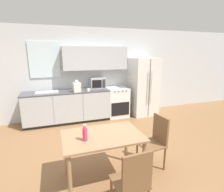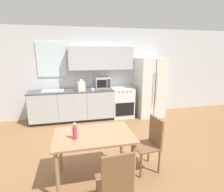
# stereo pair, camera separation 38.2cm
# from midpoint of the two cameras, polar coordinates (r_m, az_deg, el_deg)

# --- Properties ---
(ground_plane) EXTENTS (12.00, 12.00, 0.00)m
(ground_plane) POSITION_cam_midpoint_polar(r_m,az_deg,el_deg) (3.64, -5.38, -18.99)
(ground_plane) COLOR olive
(wall_back) EXTENTS (12.00, 0.38, 2.70)m
(wall_back) POSITION_cam_midpoint_polar(r_m,az_deg,el_deg) (5.41, -11.13, 8.01)
(wall_back) COLOR silver
(wall_back) RESTS_ON ground_plane
(kitchen_counter) EXTENTS (2.39, 0.66, 0.92)m
(kitchen_counter) POSITION_cam_midpoint_polar(r_m,az_deg,el_deg) (5.25, -16.34, -3.32)
(kitchen_counter) COLOR #333333
(kitchen_counter) RESTS_ON ground_plane
(oven_range) EXTENTS (0.65, 0.64, 0.92)m
(oven_range) POSITION_cam_midpoint_polar(r_m,az_deg,el_deg) (5.51, -0.39, -1.97)
(oven_range) COLOR white
(oven_range) RESTS_ON ground_plane
(refrigerator) EXTENTS (0.80, 0.79, 1.82)m
(refrigerator) POSITION_cam_midpoint_polar(r_m,az_deg,el_deg) (5.68, 8.29, 3.04)
(refrigerator) COLOR silver
(refrigerator) RESTS_ON ground_plane
(kitchen_sink) EXTENTS (0.60, 0.38, 0.28)m
(kitchen_sink) POSITION_cam_midpoint_polar(r_m,az_deg,el_deg) (5.15, -22.48, 1.28)
(kitchen_sink) COLOR #B7BABC
(kitchen_sink) RESTS_ON kitchen_counter
(microwave) EXTENTS (0.44, 0.32, 0.32)m
(microwave) POSITION_cam_midpoint_polar(r_m,az_deg,el_deg) (5.34, -6.85, 4.23)
(microwave) COLOR #B7BABC
(microwave) RESTS_ON kitchen_counter
(coffee_mug) EXTENTS (0.12, 0.09, 0.08)m
(coffee_mug) POSITION_cam_midpoint_polar(r_m,az_deg,el_deg) (4.97, -9.91, 2.00)
(coffee_mug) COLOR white
(coffee_mug) RESTS_ON kitchen_counter
(grocery_bag_0) EXTENTS (0.22, 0.19, 0.33)m
(grocery_bag_0) POSITION_cam_midpoint_polar(r_m,az_deg,el_deg) (4.95, -13.62, 3.00)
(grocery_bag_0) COLOR silver
(grocery_bag_0) RESTS_ON kitchen_counter
(dining_table) EXTENTS (1.19, 0.77, 0.77)m
(dining_table) POSITION_cam_midpoint_polar(r_m,az_deg,el_deg) (2.75, -7.20, -14.69)
(dining_table) COLOR #997551
(dining_table) RESTS_ON ground_plane
(dining_chair_near) EXTENTS (0.42, 0.42, 0.93)m
(dining_chair_near) POSITION_cam_midpoint_polar(r_m,az_deg,el_deg) (2.25, 1.61, -25.95)
(dining_chair_near) COLOR brown
(dining_chair_near) RESTS_ON ground_plane
(dining_chair_side) EXTENTS (0.44, 0.44, 0.93)m
(dining_chair_side) POSITION_cam_midpoint_polar(r_m,az_deg,el_deg) (3.16, 10.77, -13.43)
(dining_chair_side) COLOR brown
(dining_chair_side) RESTS_ON ground_plane
(drink_bottle) EXTENTS (0.07, 0.07, 0.24)m
(drink_bottle) POSITION_cam_midpoint_polar(r_m,az_deg,el_deg) (2.55, -13.18, -12.05)
(drink_bottle) COLOR #DB386B
(drink_bottle) RESTS_ON dining_table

